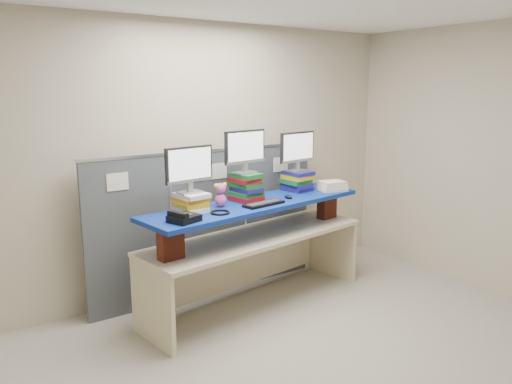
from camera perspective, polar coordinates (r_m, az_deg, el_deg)
room at (r=3.64m, az=8.19°, el=0.06°), size 5.00×4.00×2.80m
cubicle_partition at (r=5.20m, az=-5.37°, el=-3.43°), size 2.60×0.06×1.53m
desk at (r=4.94m, az=-0.00°, el=-6.52°), size 2.46×1.01×0.73m
brick_pier_left at (r=4.23m, az=-9.74°, el=-5.76°), size 0.22×0.14×0.28m
brick_pier_right at (r=5.52m, az=8.11°, el=-1.53°), size 0.22×0.14×0.28m
blue_board at (r=4.81m, az=-0.00°, el=-1.42°), size 2.42×0.90×0.04m
book_stack_left at (r=4.47m, az=-7.46°, el=-1.15°), size 0.28×0.32×0.17m
book_stack_center at (r=4.85m, az=-1.19°, el=0.56°), size 0.29×0.33×0.27m
book_stack_right at (r=5.34m, az=4.70°, el=1.28°), size 0.29×0.33×0.21m
monitor_left at (r=4.41m, az=-7.64°, el=2.88°), size 0.48×0.16×0.41m
monitor_center at (r=4.78m, az=-1.27°, el=4.94°), size 0.48×0.16×0.41m
monitor_right at (r=5.29m, az=4.74°, el=4.92°), size 0.48×0.16×0.41m
keyboard at (r=4.69m, az=0.91°, el=-1.35°), size 0.44×0.20×0.03m
mouse at (r=4.97m, az=3.71°, el=-0.55°), size 0.07×0.11×0.03m
desk_phone at (r=4.14m, az=-8.31°, el=-2.93°), size 0.28×0.26×0.10m
headset at (r=4.39m, az=-4.13°, el=-2.33°), size 0.21×0.21×0.02m
plush_toy at (r=4.61m, az=-4.08°, el=-0.30°), size 0.13×0.10×0.22m
binder_stack at (r=5.41m, az=8.69°, el=0.69°), size 0.32×0.27×0.10m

